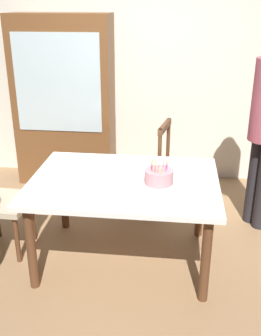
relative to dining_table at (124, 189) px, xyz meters
name	(u,v)px	position (x,y,z in m)	size (l,w,h in m)	color
ground	(125,258)	(0.00, 0.00, -0.64)	(6.40, 6.40, 0.00)	#93704C
back_wall	(145,68)	(0.00, 1.85, 0.66)	(6.40, 0.10, 2.60)	silver
dining_table	(124,189)	(0.00, 0.00, 0.00)	(1.46, 1.08, 0.73)	white
birthday_cake	(159,178)	(0.27, -0.06, 0.14)	(0.28, 0.28, 0.18)	silver
plate_near_celebrant	(65,190)	(-0.40, -0.24, 0.09)	(0.22, 0.22, 0.01)	silver
plate_far_side	(119,167)	(-0.07, 0.24, 0.09)	(0.22, 0.22, 0.01)	silver
plate_near_guest	(181,196)	(0.44, -0.24, 0.09)	(0.22, 0.22, 0.01)	silver
fork_near_celebrant	(45,189)	(-0.56, -0.24, 0.09)	(0.18, 0.02, 0.01)	silver
fork_far_side	(101,166)	(-0.23, 0.24, 0.09)	(0.18, 0.02, 0.01)	silver
chair_spindle_back	(147,170)	(0.11, 0.85, -0.19)	(0.51, 0.51, 0.95)	#56331E
china_cabinet	(64,102)	(-0.89, 1.56, 0.31)	(1.10, 0.45, 1.90)	brown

